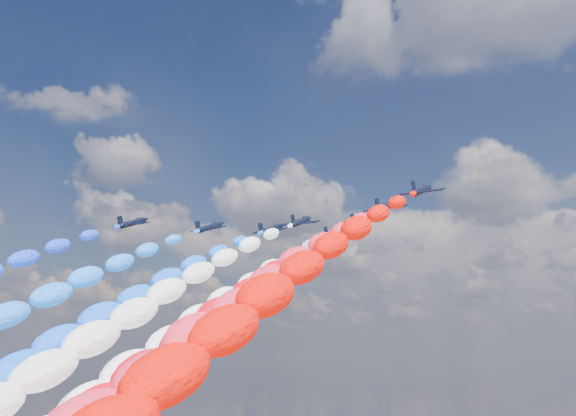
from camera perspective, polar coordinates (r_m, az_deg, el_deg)
The scene contains 14 objects.
jet_0 at distance 161.78m, azimuth -12.67°, elevation -1.20°, with size 8.95×12.01×2.65m, color black, non-canonical shape.
jet_1 at distance 164.26m, azimuth -6.50°, elevation -1.59°, with size 8.95×12.01×2.65m, color black, non-canonical shape.
jet_2 at distance 165.38m, azimuth -1.40°, elevation -1.74°, with size 8.95×12.01×2.65m, color black, non-canonical shape.
trail_2 at distance 116.81m, azimuth -16.66°, elevation -10.69°, with size 7.21×113.88×59.94m, color blue, non-canonical shape.
jet_3 at distance 156.34m, azimuth 1.07°, elevation -1.12°, with size 8.95×12.01×2.65m, color black, non-canonical shape.
trail_3 at distance 106.11m, azimuth -14.40°, elevation -10.70°, with size 7.21×113.88×59.94m, color white, non-canonical shape.
jet_4 at distance 170.48m, azimuth 3.79°, elevation -2.04°, with size 8.95×12.01×2.65m, color black, non-canonical shape.
trail_4 at distance 118.25m, azimuth -8.72°, elevation -11.07°, with size 7.21×113.88×59.94m, color white, non-canonical shape.
jet_5 at distance 155.99m, azimuth 5.99°, elevation -1.03°, with size 8.95×12.01×2.65m, color black, non-canonical shape.
trail_5 at distance 102.48m, azimuth -7.18°, elevation -10.93°, with size 7.21×113.88×59.94m, color #F10419, non-canonical shape.
jet_6 at distance 142.18m, azimuth 8.09°, elevation 0.13°, with size 8.95×12.01×2.65m, color black, non-canonical shape.
trail_6 at distance 87.47m, azimuth -5.91°, elevation -10.74°, with size 7.21×113.88×59.94m, color #F0233C, non-canonical shape.
jet_7 at distance 129.57m, azimuth 10.93°, elevation 1.46°, with size 8.95×12.01×2.65m, color black, non-canonical shape.
trail_7 at distance 73.24m, azimuth -3.42°, elevation -10.48°, with size 7.21×113.88×59.94m, color red, non-canonical shape.
Camera 1 is at (73.54, -124.57, 62.55)m, focal length 43.22 mm.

